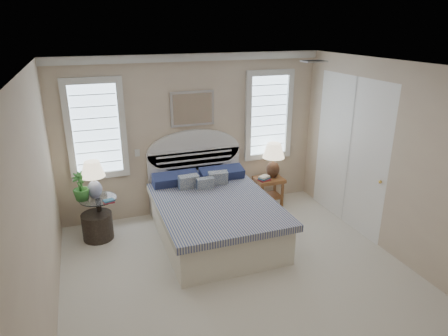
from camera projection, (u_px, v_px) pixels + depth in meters
floor at (249, 289)px, 5.02m from camera, size 4.50×5.00×0.01m
ceiling at (254, 69)px, 4.10m from camera, size 4.50×5.00×0.01m
wall_back at (193, 136)px, 6.77m from camera, size 4.50×0.02×2.70m
wall_left at (37, 221)px, 3.85m from camera, size 0.02×5.00×2.70m
wall_right at (407, 168)px, 5.28m from camera, size 0.02×5.00×2.70m
crown_molding at (191, 57)px, 6.30m from camera, size 4.50×0.08×0.12m
hvac_vent at (314, 61)px, 5.20m from camera, size 0.30×0.20×0.02m
switch_plate at (137, 153)px, 6.53m from camera, size 0.08×0.01×0.12m
window_left at (96, 129)px, 6.18m from camera, size 0.90×0.06×1.60m
window_right at (268, 115)px, 7.11m from camera, size 0.90×0.06×1.60m
painting at (193, 109)px, 6.58m from camera, size 0.74×0.04×0.58m
closet_door at (349, 152)px, 6.38m from camera, size 0.02×1.80×2.40m
bed at (212, 213)px, 6.18m from camera, size 1.72×2.28×1.47m
side_table_left at (99, 213)px, 6.18m from camera, size 0.56×0.56×0.63m
nightstand_right at (269, 186)px, 7.21m from camera, size 0.50×0.40×0.53m
floor_pot at (98, 226)px, 6.14m from camera, size 0.49×0.49×0.42m
lamp_left at (93, 175)px, 6.01m from camera, size 0.41×0.41×0.59m
lamp_right at (273, 156)px, 7.09m from camera, size 0.52×0.52×0.64m
potted_plant at (81, 187)px, 5.96m from camera, size 0.29×0.29×0.44m
books_left at (109, 201)px, 5.94m from camera, size 0.18×0.14×0.04m
books_right at (264, 178)px, 7.04m from camera, size 0.24×0.20×0.08m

